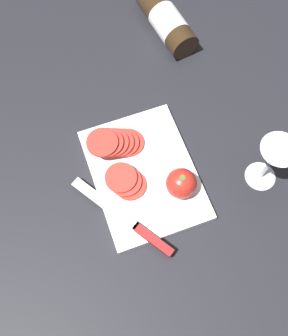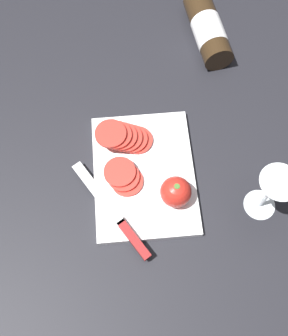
{
  "view_description": "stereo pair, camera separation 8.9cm",
  "coord_description": "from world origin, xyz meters",
  "px_view_note": "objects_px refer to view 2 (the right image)",
  "views": [
    {
      "loc": [
        0.38,
        -0.15,
        0.87
      ],
      "look_at": [
        0.06,
        -0.03,
        0.05
      ],
      "focal_mm": 42.0,
      "sensor_mm": 36.0,
      "label": 1
    },
    {
      "loc": [
        0.4,
        -0.06,
        0.87
      ],
      "look_at": [
        0.06,
        -0.03,
        0.05
      ],
      "focal_mm": 42.0,
      "sensor_mm": 36.0,
      "label": 2
    }
  ],
  "objects_px": {
    "wine_glass": "(273,190)",
    "tomato_slice_stack_near": "(124,137)",
    "wine_bottle": "(207,26)",
    "knife": "(124,227)",
    "tomato_slice_stack_far": "(124,177)",
    "whole_tomato": "(176,192)"
  },
  "relations": [
    {
      "from": "whole_tomato",
      "to": "tomato_slice_stack_near",
      "type": "height_order",
      "value": "whole_tomato"
    },
    {
      "from": "wine_bottle",
      "to": "knife",
      "type": "xyz_separation_m",
      "value": [
        0.53,
        -0.26,
        -0.02
      ]
    },
    {
      "from": "tomato_slice_stack_far",
      "to": "knife",
      "type": "bearing_deg",
      "value": -3.05
    },
    {
      "from": "knife",
      "to": "tomato_slice_stack_far",
      "type": "height_order",
      "value": "tomato_slice_stack_far"
    },
    {
      "from": "wine_glass",
      "to": "knife",
      "type": "height_order",
      "value": "wine_glass"
    },
    {
      "from": "wine_bottle",
      "to": "wine_glass",
      "type": "xyz_separation_m",
      "value": [
        0.5,
        0.05,
        0.07
      ]
    },
    {
      "from": "wine_bottle",
      "to": "tomato_slice_stack_near",
      "type": "distance_m",
      "value": 0.4
    },
    {
      "from": "wine_bottle",
      "to": "tomato_slice_stack_near",
      "type": "relative_size",
      "value": 2.57
    },
    {
      "from": "wine_glass",
      "to": "tomato_slice_stack_far",
      "type": "distance_m",
      "value": 0.33
    },
    {
      "from": "whole_tomato",
      "to": "tomato_slice_stack_near",
      "type": "relative_size",
      "value": 0.52
    },
    {
      "from": "wine_glass",
      "to": "tomato_slice_stack_near",
      "type": "height_order",
      "value": "wine_glass"
    },
    {
      "from": "wine_glass",
      "to": "tomato_slice_stack_near",
      "type": "relative_size",
      "value": 1.12
    },
    {
      "from": "tomato_slice_stack_near",
      "to": "tomato_slice_stack_far",
      "type": "height_order",
      "value": "tomato_slice_stack_near"
    },
    {
      "from": "tomato_slice_stack_near",
      "to": "whole_tomato",
      "type": "bearing_deg",
      "value": 34.35
    },
    {
      "from": "whole_tomato",
      "to": "knife",
      "type": "distance_m",
      "value": 0.14
    },
    {
      "from": "wine_bottle",
      "to": "whole_tomato",
      "type": "distance_m",
      "value": 0.49
    },
    {
      "from": "wine_bottle",
      "to": "wine_glass",
      "type": "distance_m",
      "value": 0.51
    },
    {
      "from": "wine_bottle",
      "to": "knife",
      "type": "height_order",
      "value": "wine_bottle"
    },
    {
      "from": "tomato_slice_stack_near",
      "to": "tomato_slice_stack_far",
      "type": "relative_size",
      "value": 1.45
    },
    {
      "from": "wine_bottle",
      "to": "tomato_slice_stack_far",
      "type": "distance_m",
      "value": 0.49
    },
    {
      "from": "wine_glass",
      "to": "wine_bottle",
      "type": "bearing_deg",
      "value": -173.91
    },
    {
      "from": "knife",
      "to": "tomato_slice_stack_far",
      "type": "xyz_separation_m",
      "value": [
        -0.12,
        0.01,
        0.01
      ]
    }
  ]
}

